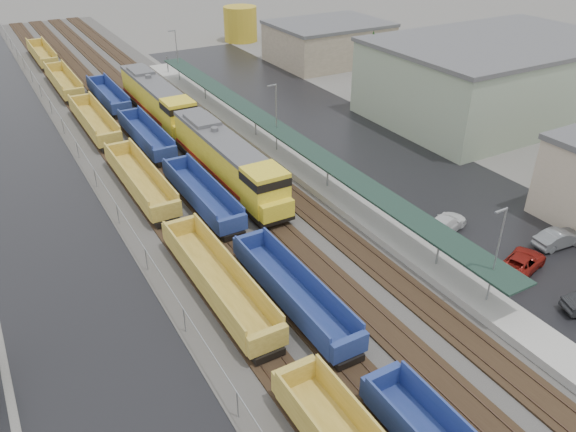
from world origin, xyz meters
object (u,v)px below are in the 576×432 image
at_px(locomotive_lead, 228,161).
at_px(storage_tank, 240,24).
at_px(parked_car_east_c, 445,224).
at_px(parked_car_east_e, 559,238).
at_px(well_string_blue, 241,237).
at_px(parked_car_east_b, 522,262).
at_px(well_string_yellow, 140,181).
at_px(locomotive_trail, 158,100).

distance_m(locomotive_lead, storage_tank, 61.78).
bearing_deg(locomotive_lead, storage_tank, 63.16).
relative_size(parked_car_east_c, parked_car_east_e, 1.17).
xyz_separation_m(well_string_blue, parked_car_east_e, (22.60, -12.46, -0.43)).
distance_m(locomotive_lead, parked_car_east_e, 29.96).
xyz_separation_m(well_string_blue, parked_car_east_b, (17.32, -13.25, -0.47)).
bearing_deg(well_string_blue, parked_car_east_c, -21.00).
xyz_separation_m(locomotive_lead, well_string_blue, (-4.00, -10.95, -1.43)).
relative_size(locomotive_lead, storage_tank, 3.42).
height_order(locomotive_lead, storage_tank, storage_tank).
bearing_deg(parked_car_east_c, well_string_yellow, 27.10).
relative_size(well_string_blue, parked_car_east_e, 21.86).
height_order(storage_tank, parked_car_east_b, storage_tank).
height_order(well_string_blue, parked_car_east_e, well_string_blue).
xyz_separation_m(parked_car_east_b, parked_car_east_c, (-1.20, 7.07, 0.06)).
bearing_deg(parked_car_east_b, parked_car_east_c, -6.69).
bearing_deg(parked_car_east_e, well_string_blue, 66.29).
xyz_separation_m(locomotive_lead, well_string_yellow, (-8.00, 2.88, -1.38)).
distance_m(well_string_yellow, parked_car_east_b, 34.47).
bearing_deg(locomotive_lead, parked_car_east_e, -51.53).
height_order(storage_tank, parked_car_east_e, storage_tank).
bearing_deg(locomotive_lead, parked_car_east_c, -54.73).
height_order(well_string_yellow, storage_tank, storage_tank).
distance_m(parked_car_east_c, parked_car_east_e, 9.02).
relative_size(locomotive_trail, well_string_yellow, 0.17).
xyz_separation_m(locomotive_lead, parked_car_east_c, (12.12, -17.14, -1.85)).
relative_size(parked_car_east_b, parked_car_east_c, 0.96).
height_order(locomotive_trail, well_string_blue, locomotive_trail).
bearing_deg(well_string_yellow, parked_car_east_b, -51.79).
bearing_deg(storage_tank, parked_car_east_c, -102.31).
xyz_separation_m(locomotive_lead, parked_car_east_b, (13.32, -24.21, -1.90)).
distance_m(storage_tank, parked_car_east_b, 80.70).
height_order(locomotive_lead, locomotive_trail, same).
xyz_separation_m(locomotive_trail, parked_car_east_e, (18.60, -44.41, -1.87)).
relative_size(storage_tank, parked_car_east_c, 1.23).
relative_size(parked_car_east_b, parked_car_east_e, 1.12).
bearing_deg(parked_car_east_e, parked_car_east_b, 103.75).
bearing_deg(parked_car_east_e, parked_car_east_c, 51.10).
distance_m(well_string_blue, storage_tank, 73.40).
bearing_deg(parked_car_east_e, storage_tank, -1.59).
distance_m(storage_tank, parked_car_east_e, 79.12).
xyz_separation_m(well_string_yellow, storage_tank, (35.89, 52.25, 1.96)).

